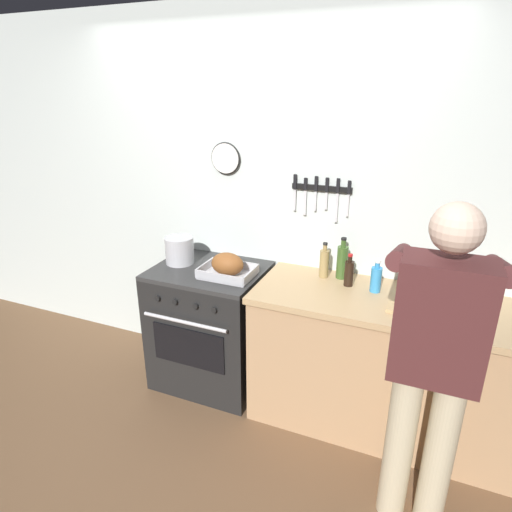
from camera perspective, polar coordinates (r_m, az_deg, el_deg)
ground_plane at (r=2.77m, az=-11.96°, el=-27.62°), size 8.00×8.00×0.00m
wall_back at (r=3.12m, az=0.25°, el=6.89°), size 6.00×0.13×2.60m
counter_block at (r=2.92m, az=20.23°, el=-13.95°), size 2.03×0.65×0.90m
stove at (r=3.23m, az=-5.93°, el=-9.05°), size 0.76×0.67×0.90m
person_cook at (r=2.14m, az=22.32°, el=-12.05°), size 0.51×0.63×1.66m
roasting_pan at (r=2.87m, az=-3.75°, el=-1.36°), size 0.35×0.26×0.16m
stock_pot at (r=3.13m, az=-9.97°, el=0.75°), size 0.20×0.20×0.19m
cutting_board at (r=2.64m, az=20.82°, el=-6.32°), size 0.36×0.24×0.02m
bottle_soy_sauce at (r=2.79m, az=12.08°, el=-2.14°), size 0.06×0.06×0.21m
bottle_olive_oil at (r=2.88m, az=11.21°, el=-0.68°), size 0.07×0.07×0.28m
bottle_hot_sauce at (r=2.84m, az=21.75°, el=-3.31°), size 0.04×0.04×0.16m
bottle_vinegar at (r=2.88m, az=8.91°, el=-0.88°), size 0.06×0.06×0.24m
bottle_dish_soap at (r=2.75m, az=15.43°, el=-2.87°), size 0.07×0.07×0.20m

